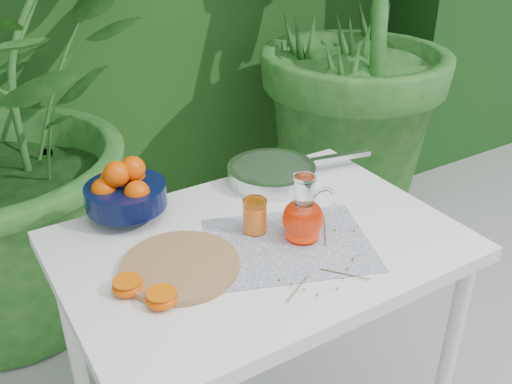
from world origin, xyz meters
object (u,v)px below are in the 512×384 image
juice_pitcher (304,216)px  saute_pan (273,173)px  white_table (260,265)px  cutting_board (180,266)px  fruit_bowl (125,191)px

juice_pitcher → saute_pan: (0.11, 0.31, -0.04)m
white_table → cutting_board: (-0.23, -0.01, 0.09)m
cutting_board → juice_pitcher: juice_pitcher is taller
white_table → saute_pan: 0.35m
white_table → saute_pan: bearing=51.3°
cutting_board → juice_pitcher: 0.33m
white_table → juice_pitcher: size_ratio=5.66×
saute_pan → juice_pitcher: bearing=-109.4°
white_table → juice_pitcher: 0.18m
white_table → fruit_bowl: bearing=130.4°
white_table → cutting_board: cutting_board is taller
juice_pitcher → saute_pan: 0.33m
juice_pitcher → saute_pan: size_ratio=0.36×
cutting_board → saute_pan: (0.43, 0.26, 0.02)m
fruit_bowl → saute_pan: size_ratio=0.55×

